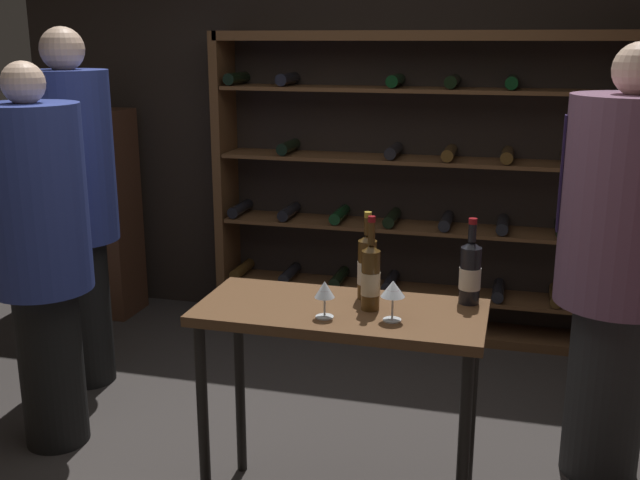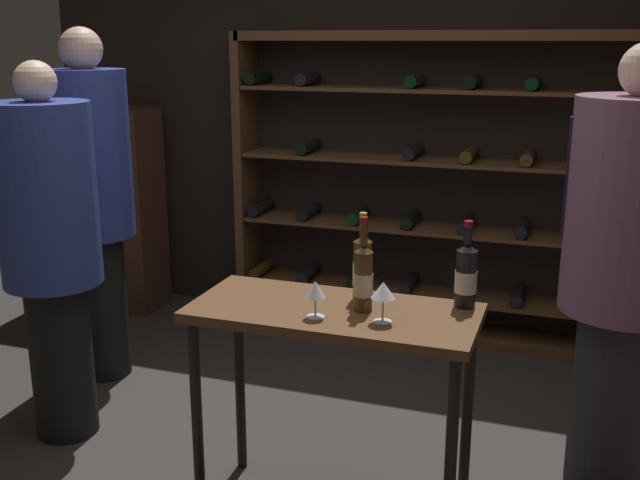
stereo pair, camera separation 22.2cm
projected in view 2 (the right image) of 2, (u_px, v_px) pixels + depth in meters
name	position (u px, v px, depth m)	size (l,w,h in m)	color
ground_plane	(274.00, 473.00, 3.40)	(10.17, 10.17, 0.00)	#383330
back_wall	(392.00, 122.00, 4.94)	(5.02, 0.10, 2.75)	black
wine_rack	(439.00, 192.00, 4.74)	(2.72, 0.32, 1.96)	brown
tasting_table	(333.00, 338.00, 2.91)	(1.11, 0.50, 0.90)	brown
person_bystander_red_print	(627.00, 258.00, 3.06)	(0.53, 0.52, 1.90)	#2A2A2A
person_guest_blue_shirt	(92.00, 192.00, 4.14)	(0.45, 0.45, 1.97)	black
person_bystander_dark_jacket	(50.00, 239.00, 3.51)	(0.46, 0.46, 1.82)	black
display_cabinet	(127.00, 210.00, 5.34)	(0.44, 0.36, 1.45)	#4C2D1E
wine_bottle_red_label	(466.00, 275.00, 2.86)	(0.08, 0.08, 0.34)	black
wine_bottle_amber_reserve	(363.00, 267.00, 2.94)	(0.08, 0.08, 0.35)	#4C3314
wine_bottle_gold_foil	(363.00, 278.00, 2.82)	(0.07, 0.07, 0.37)	#4C3314
wine_glass_stemmed_right	(315.00, 291.00, 2.75)	(0.08, 0.08, 0.14)	silver
wine_glass_stemmed_left	(383.00, 292.00, 2.70)	(0.09, 0.09, 0.15)	silver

